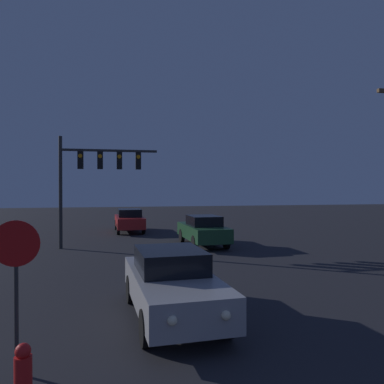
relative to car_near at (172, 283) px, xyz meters
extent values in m
cube|color=#99999E|center=(0.00, -0.04, -0.10)|extent=(2.06, 4.72, 0.71)
cube|color=black|center=(-0.01, 0.19, 0.51)|extent=(1.63, 2.05, 0.52)
cylinder|color=black|center=(0.91, -1.43, -0.46)|extent=(0.24, 0.74, 0.73)
cylinder|color=black|center=(-0.74, -1.52, -0.46)|extent=(0.24, 0.74, 0.73)
cylinder|color=black|center=(0.74, 1.44, -0.46)|extent=(0.24, 0.74, 0.73)
cylinder|color=black|center=(-0.90, 1.34, -0.46)|extent=(0.24, 0.74, 0.73)
sphere|color=#F9EFC6|center=(0.63, -2.34, -0.03)|extent=(0.18, 0.18, 0.18)
sphere|color=#F9EFC6|center=(-0.36, -2.40, -0.03)|extent=(0.18, 0.18, 0.18)
cube|color=#1E4728|center=(3.29, 10.62, -0.10)|extent=(1.99, 4.70, 0.71)
cube|color=black|center=(3.30, 10.39, 0.51)|extent=(1.61, 2.02, 0.52)
cylinder|color=black|center=(2.41, 12.02, -0.46)|extent=(0.23, 0.74, 0.73)
cylinder|color=black|center=(4.06, 12.09, -0.46)|extent=(0.23, 0.74, 0.73)
cylinder|color=black|center=(2.53, 9.15, -0.46)|extent=(0.23, 0.74, 0.73)
cylinder|color=black|center=(4.18, 9.22, -0.46)|extent=(0.23, 0.74, 0.73)
sphere|color=#F9EFC6|center=(2.70, 12.93, -0.03)|extent=(0.18, 0.18, 0.18)
sphere|color=#F9EFC6|center=(3.69, 12.97, -0.03)|extent=(0.18, 0.18, 0.18)
cube|color=#B21E1E|center=(-0.31, 17.57, -0.10)|extent=(1.96, 4.69, 0.71)
cube|color=black|center=(-0.30, 17.34, 0.51)|extent=(1.60, 2.02, 0.52)
cylinder|color=black|center=(-1.19, 18.97, -0.46)|extent=(0.22, 0.74, 0.73)
cylinder|color=black|center=(0.46, 19.03, -0.46)|extent=(0.22, 0.74, 0.73)
cylinder|color=black|center=(-1.08, 16.11, -0.46)|extent=(0.22, 0.74, 0.73)
cylinder|color=black|center=(0.57, 16.17, -0.46)|extent=(0.22, 0.74, 0.73)
sphere|color=#F9EFC6|center=(-0.89, 19.88, -0.03)|extent=(0.18, 0.18, 0.18)
sphere|color=#F9EFC6|center=(0.09, 19.92, -0.03)|extent=(0.18, 0.18, 0.18)
cylinder|color=#2D2D2D|center=(-3.98, 11.01, 2.01)|extent=(0.18, 0.18, 5.68)
cube|color=#2D2D2D|center=(-1.55, 11.01, 4.17)|extent=(4.86, 0.12, 0.12)
cube|color=black|center=(-3.01, 11.01, 3.66)|extent=(0.28, 0.28, 0.90)
cylinder|color=orange|center=(-3.01, 10.86, 3.86)|extent=(0.20, 0.02, 0.20)
cube|color=black|center=(-2.04, 11.01, 3.66)|extent=(0.28, 0.28, 0.90)
cylinder|color=orange|center=(-2.04, 10.86, 3.86)|extent=(0.20, 0.02, 0.20)
cube|color=black|center=(-1.06, 11.01, 3.66)|extent=(0.28, 0.28, 0.90)
cylinder|color=orange|center=(-1.06, 10.86, 3.86)|extent=(0.20, 0.02, 0.20)
cube|color=black|center=(-0.09, 11.01, 3.66)|extent=(0.28, 0.28, 0.90)
cylinder|color=orange|center=(-0.09, 10.86, 3.86)|extent=(0.20, 0.02, 0.20)
cylinder|color=#2D2D2D|center=(-2.92, -2.14, 0.45)|extent=(0.07, 0.07, 2.55)
cylinder|color=red|center=(-2.92, -2.16, 1.35)|extent=(0.77, 0.03, 0.77)
cylinder|color=red|center=(-2.58, -3.23, -0.45)|extent=(0.24, 0.24, 0.75)
sphere|color=red|center=(-2.58, -3.23, 0.00)|extent=(0.22, 0.22, 0.22)
camera|label=1|loc=(-1.33, -8.76, 2.27)|focal=35.00mm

